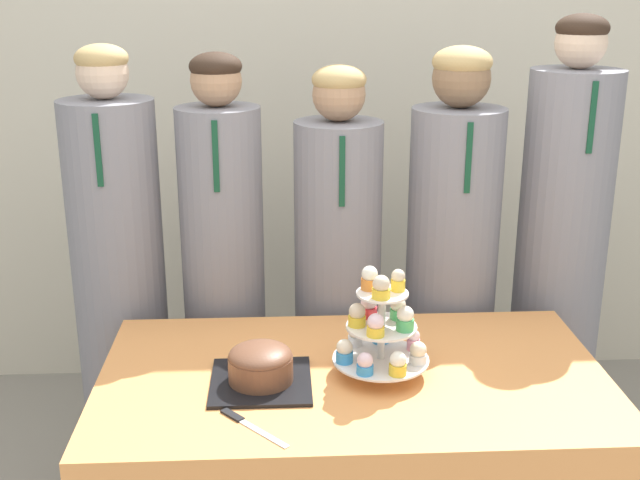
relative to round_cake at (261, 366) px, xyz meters
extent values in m
cube|color=beige|center=(0.25, 1.50, 0.59)|extent=(9.00, 0.06, 2.70)
cube|color=black|center=(0.00, 0.00, -0.05)|extent=(0.27, 0.27, 0.01)
cylinder|color=brown|center=(0.00, 0.00, -0.01)|extent=(0.17, 0.17, 0.07)
ellipsoid|color=brown|center=(0.00, 0.00, 0.03)|extent=(0.17, 0.17, 0.06)
cube|color=silver|center=(0.01, -0.25, -0.05)|extent=(0.12, 0.13, 0.00)
cube|color=black|center=(-0.07, -0.17, -0.05)|extent=(0.06, 0.07, 0.01)
cylinder|color=silver|center=(0.32, 0.04, 0.07)|extent=(0.02, 0.02, 0.24)
cylinder|color=silver|center=(0.32, 0.04, -0.01)|extent=(0.26, 0.26, 0.01)
cylinder|color=silver|center=(0.32, 0.04, 0.09)|extent=(0.19, 0.19, 0.01)
cylinder|color=silver|center=(0.32, 0.04, 0.18)|extent=(0.14, 0.14, 0.01)
cylinder|color=#3893DB|center=(0.22, 0.02, 0.01)|extent=(0.05, 0.05, 0.03)
sphere|color=#F4E5C6|center=(0.22, 0.02, 0.04)|extent=(0.04, 0.04, 0.04)
cylinder|color=#3893DB|center=(0.27, -0.05, 0.01)|extent=(0.04, 0.04, 0.03)
sphere|color=silver|center=(0.27, -0.05, 0.03)|extent=(0.04, 0.04, 0.04)
cylinder|color=yellow|center=(0.35, -0.06, 0.01)|extent=(0.05, 0.05, 0.03)
sphere|color=white|center=(0.35, -0.06, 0.04)|extent=(0.04, 0.04, 0.04)
cylinder|color=white|center=(0.42, 0.00, 0.01)|extent=(0.05, 0.05, 0.03)
sphere|color=#F4E5C6|center=(0.42, 0.00, 0.04)|extent=(0.04, 0.04, 0.04)
cylinder|color=pink|center=(0.42, 0.08, 0.01)|extent=(0.04, 0.04, 0.03)
sphere|color=silver|center=(0.42, 0.08, 0.04)|extent=(0.03, 0.03, 0.03)
cylinder|color=#3893DB|center=(0.33, 0.14, 0.01)|extent=(0.05, 0.05, 0.03)
sphere|color=white|center=(0.33, 0.14, 0.04)|extent=(0.05, 0.05, 0.05)
cylinder|color=white|center=(0.26, 0.12, 0.01)|extent=(0.04, 0.04, 0.03)
sphere|color=beige|center=(0.26, 0.12, 0.04)|extent=(0.04, 0.04, 0.04)
cylinder|color=yellow|center=(0.26, 0.04, 0.10)|extent=(0.05, 0.05, 0.03)
sphere|color=beige|center=(0.26, 0.04, 0.13)|extent=(0.04, 0.04, 0.04)
cylinder|color=yellow|center=(0.30, -0.03, 0.10)|extent=(0.05, 0.05, 0.03)
sphere|color=silver|center=(0.30, -0.03, 0.13)|extent=(0.04, 0.04, 0.04)
cylinder|color=#4CB766|center=(0.38, 0.00, 0.11)|extent=(0.05, 0.05, 0.03)
sphere|color=white|center=(0.38, 0.00, 0.14)|extent=(0.04, 0.04, 0.04)
cylinder|color=#4CB766|center=(0.37, 0.08, 0.11)|extent=(0.04, 0.04, 0.03)
sphere|color=#F4E5C6|center=(0.37, 0.08, 0.13)|extent=(0.04, 0.04, 0.04)
cylinder|color=#E5333D|center=(0.29, 0.09, 0.11)|extent=(0.05, 0.05, 0.03)
sphere|color=silver|center=(0.29, 0.09, 0.13)|extent=(0.04, 0.04, 0.04)
cylinder|color=yellow|center=(0.36, 0.05, 0.20)|extent=(0.04, 0.04, 0.03)
sphere|color=beige|center=(0.36, 0.05, 0.23)|extent=(0.04, 0.04, 0.04)
cylinder|color=orange|center=(0.29, 0.06, 0.20)|extent=(0.05, 0.05, 0.03)
sphere|color=white|center=(0.29, 0.06, 0.23)|extent=(0.04, 0.04, 0.04)
cylinder|color=yellow|center=(0.31, 0.00, 0.20)|extent=(0.05, 0.05, 0.03)
sphere|color=beige|center=(0.31, 0.00, 0.23)|extent=(0.05, 0.05, 0.05)
cylinder|color=gray|center=(-0.48, 0.62, -0.07)|extent=(0.30, 0.30, 1.37)
sphere|color=beige|center=(-0.48, 0.62, 0.69)|extent=(0.16, 0.16, 0.16)
ellipsoid|color=tan|center=(-0.48, 0.62, 0.74)|extent=(0.16, 0.16, 0.09)
cube|color=#14472D|center=(-0.48, 0.47, 0.48)|extent=(0.02, 0.01, 0.22)
cylinder|color=gray|center=(-0.13, 0.62, -0.08)|extent=(0.27, 0.27, 1.34)
sphere|color=tan|center=(-0.13, 0.62, 0.67)|extent=(0.16, 0.16, 0.16)
ellipsoid|color=#332319|center=(-0.13, 0.62, 0.71)|extent=(0.16, 0.16, 0.09)
cube|color=#14472D|center=(-0.13, 0.49, 0.46)|extent=(0.02, 0.01, 0.22)
cylinder|color=gray|center=(0.25, 0.62, -0.11)|extent=(0.29, 0.29, 1.29)
sphere|color=tan|center=(0.25, 0.62, 0.62)|extent=(0.17, 0.17, 0.17)
ellipsoid|color=tan|center=(0.25, 0.62, 0.67)|extent=(0.17, 0.17, 0.09)
cube|color=#14472D|center=(0.25, 0.48, 0.41)|extent=(0.02, 0.01, 0.22)
cylinder|color=gray|center=(0.64, 0.62, -0.09)|extent=(0.31, 0.31, 1.33)
sphere|color=#8E6B4C|center=(0.64, 0.62, 0.67)|extent=(0.19, 0.19, 0.19)
ellipsoid|color=tan|center=(0.64, 0.62, 0.72)|extent=(0.19, 0.19, 0.10)
cube|color=#14472D|center=(0.64, 0.47, 0.45)|extent=(0.02, 0.01, 0.22)
cylinder|color=gray|center=(1.01, 0.62, -0.03)|extent=(0.30, 0.30, 1.45)
sphere|color=beige|center=(1.01, 0.62, 0.78)|extent=(0.16, 0.16, 0.16)
ellipsoid|color=#332319|center=(1.01, 0.62, 0.82)|extent=(0.17, 0.17, 0.09)
cube|color=#14472D|center=(1.01, 0.47, 0.57)|extent=(0.02, 0.01, 0.22)
camera|label=1|loc=(0.06, -1.91, 0.96)|focal=45.00mm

